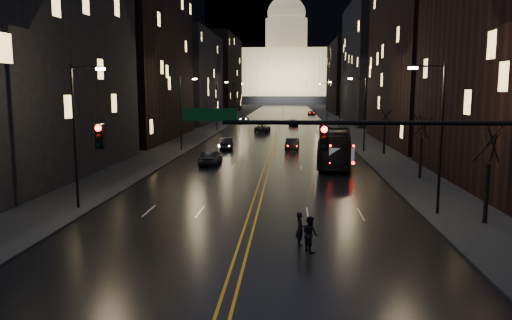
% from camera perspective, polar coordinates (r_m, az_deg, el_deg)
% --- Properties ---
extents(ground, '(900.00, 900.00, 0.00)m').
position_cam_1_polar(ground, '(21.13, -2.30, -12.69)').
color(ground, black).
rests_on(ground, ground).
extents(road, '(20.00, 320.00, 0.02)m').
position_cam_1_polar(road, '(149.84, 3.04, 5.23)').
color(road, black).
rests_on(road, ground).
extents(sidewalk_left, '(8.00, 320.00, 0.16)m').
position_cam_1_polar(sidewalk_left, '(150.69, -2.31, 5.28)').
color(sidewalk_left, black).
rests_on(sidewalk_left, ground).
extents(sidewalk_right, '(8.00, 320.00, 0.16)m').
position_cam_1_polar(sidewalk_right, '(150.29, 8.41, 5.19)').
color(sidewalk_right, black).
rests_on(sidewalk_right, ground).
extents(center_line, '(0.62, 320.00, 0.01)m').
position_cam_1_polar(center_line, '(149.84, 3.04, 5.24)').
color(center_line, orange).
rests_on(center_line, road).
extents(building_left_near, '(12.00, 28.00, 22.00)m').
position_cam_1_polar(building_left_near, '(47.77, -25.70, 11.52)').
color(building_left_near, black).
rests_on(building_left_near, ground).
extents(building_left_mid, '(12.00, 30.00, 28.00)m').
position_cam_1_polar(building_left_mid, '(77.47, -13.90, 12.69)').
color(building_left_mid, black).
rests_on(building_left_mid, ground).
extents(building_left_far, '(12.00, 34.00, 20.00)m').
position_cam_1_polar(building_left_far, '(114.04, -7.96, 9.29)').
color(building_left_far, black).
rests_on(building_left_far, ground).
extents(building_left_dist, '(12.00, 40.00, 24.00)m').
position_cam_1_polar(building_left_dist, '(161.37, -4.46, 9.68)').
color(building_left_dist, black).
rests_on(building_left_dist, ground).
extents(building_right_tall, '(12.00, 30.00, 38.00)m').
position_cam_1_polar(building_right_tall, '(73.05, 19.61, 16.71)').
color(building_right_tall, black).
rests_on(building_right_tall, ground).
extents(building_right_mid, '(12.00, 34.00, 26.00)m').
position_cam_1_polar(building_right_mid, '(113.35, 13.66, 10.67)').
color(building_right_mid, black).
rests_on(building_right_mid, ground).
extents(building_right_dist, '(12.00, 40.00, 22.00)m').
position_cam_1_polar(building_right_dist, '(160.78, 10.73, 9.22)').
color(building_right_dist, black).
rests_on(building_right_dist, ground).
extents(mountain_ridge, '(520.00, 60.00, 130.00)m').
position_cam_1_polar(mountain_ridge, '(405.52, 9.55, 16.15)').
color(mountain_ridge, black).
rests_on(mountain_ridge, ground).
extents(capitol, '(90.00, 50.00, 58.50)m').
position_cam_1_polar(capitol, '(269.82, 3.45, 10.15)').
color(capitol, black).
rests_on(capitol, ground).
extents(traffic_signal, '(17.29, 0.45, 7.00)m').
position_cam_1_polar(traffic_signal, '(20.13, 14.57, 1.00)').
color(traffic_signal, black).
rests_on(traffic_signal, ground).
extents(streetlamp_right_near, '(2.13, 0.25, 9.00)m').
position_cam_1_polar(streetlamp_right_near, '(30.97, 20.11, 3.14)').
color(streetlamp_right_near, black).
rests_on(streetlamp_right_near, ground).
extents(streetlamp_left_near, '(2.13, 0.25, 9.00)m').
position_cam_1_polar(streetlamp_left_near, '(32.44, -19.75, 3.36)').
color(streetlamp_left_near, black).
rests_on(streetlamp_left_near, ground).
extents(streetlamp_right_mid, '(2.13, 0.25, 9.00)m').
position_cam_1_polar(streetlamp_right_mid, '(60.31, 12.17, 5.63)').
color(streetlamp_right_mid, black).
rests_on(streetlamp_right_mid, ground).
extents(streetlamp_left_mid, '(2.13, 0.25, 9.00)m').
position_cam_1_polar(streetlamp_left_mid, '(61.08, -8.45, 5.75)').
color(streetlamp_left_mid, black).
rests_on(streetlamp_left_mid, ground).
extents(streetlamp_right_far, '(2.13, 0.25, 9.00)m').
position_cam_1_polar(streetlamp_right_far, '(90.09, 9.43, 6.46)').
color(streetlamp_right_far, black).
rests_on(streetlamp_right_far, ground).
extents(streetlamp_left_far, '(2.13, 0.25, 9.00)m').
position_cam_1_polar(streetlamp_left_far, '(90.60, -4.40, 6.56)').
color(streetlamp_left_far, black).
rests_on(streetlamp_left_far, ground).
extents(streetlamp_right_dist, '(2.13, 0.25, 9.00)m').
position_cam_1_polar(streetlamp_right_dist, '(119.98, 8.05, 6.88)').
color(streetlamp_right_dist, black).
rests_on(streetlamp_right_dist, ground).
extents(streetlamp_left_dist, '(2.13, 0.25, 9.00)m').
position_cam_1_polar(streetlamp_left_dist, '(120.36, -2.35, 6.95)').
color(streetlamp_left_dist, black).
rests_on(streetlamp_left_dist, ground).
extents(tree_right_near, '(2.40, 2.40, 6.65)m').
position_cam_1_polar(tree_right_near, '(29.84, 25.16, 1.62)').
color(tree_right_near, black).
rests_on(tree_right_near, ground).
extents(tree_right_mid, '(2.40, 2.40, 6.65)m').
position_cam_1_polar(tree_right_mid, '(43.13, 18.45, 3.74)').
color(tree_right_mid, black).
rests_on(tree_right_mid, ground).
extents(tree_right_far, '(2.40, 2.40, 6.65)m').
position_cam_1_polar(tree_right_far, '(58.73, 14.55, 4.95)').
color(tree_right_far, black).
rests_on(tree_right_far, ground).
extents(bus, '(4.29, 12.75, 3.48)m').
position_cam_1_polar(bus, '(50.10, 9.07, 1.41)').
color(bus, black).
rests_on(bus, ground).
extents(oncoming_car_a, '(1.96, 4.71, 1.59)m').
position_cam_1_polar(oncoming_car_a, '(50.00, -5.26, 0.37)').
color(oncoming_car_a, black).
rests_on(oncoming_car_a, ground).
extents(oncoming_car_b, '(2.14, 4.77, 1.52)m').
position_cam_1_polar(oncoming_car_b, '(62.23, -3.41, 1.88)').
color(oncoming_car_b, black).
rests_on(oncoming_car_b, ground).
extents(oncoming_car_c, '(2.83, 5.22, 1.39)m').
position_cam_1_polar(oncoming_car_c, '(87.23, 0.76, 3.63)').
color(oncoming_car_c, black).
rests_on(oncoming_car_c, ground).
extents(oncoming_car_d, '(2.21, 4.66, 1.31)m').
position_cam_1_polar(oncoming_car_d, '(116.71, -1.39, 4.75)').
color(oncoming_car_d, black).
rests_on(oncoming_car_d, ground).
extents(receding_car_a, '(1.86, 4.50, 1.45)m').
position_cam_1_polar(receding_car_a, '(61.94, 4.16, 1.81)').
color(receding_car_a, black).
rests_on(receding_car_a, ground).
extents(receding_car_b, '(1.69, 3.86, 1.29)m').
position_cam_1_polar(receding_car_b, '(86.14, 8.08, 3.47)').
color(receding_car_b, black).
rests_on(receding_car_b, ground).
extents(receding_car_c, '(2.06, 4.66, 1.33)m').
position_cam_1_polar(receding_car_c, '(101.48, 4.28, 4.22)').
color(receding_car_c, black).
rests_on(receding_car_c, ground).
extents(receding_car_d, '(2.15, 4.59, 1.27)m').
position_cam_1_polar(receding_car_d, '(145.77, 6.38, 5.36)').
color(receding_car_d, black).
rests_on(receding_car_d, ground).
extents(pedestrian_a, '(0.51, 0.67, 1.65)m').
position_cam_1_polar(pedestrian_a, '(24.33, 5.04, -7.85)').
color(pedestrian_a, black).
rests_on(pedestrian_a, ground).
extents(pedestrian_b, '(0.79, 0.94, 1.70)m').
position_cam_1_polar(pedestrian_b, '(23.48, 6.20, -8.40)').
color(pedestrian_b, black).
rests_on(pedestrian_b, ground).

